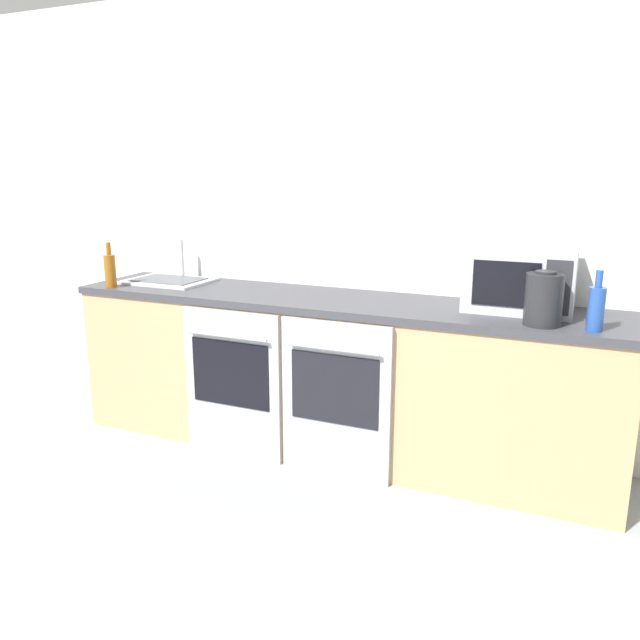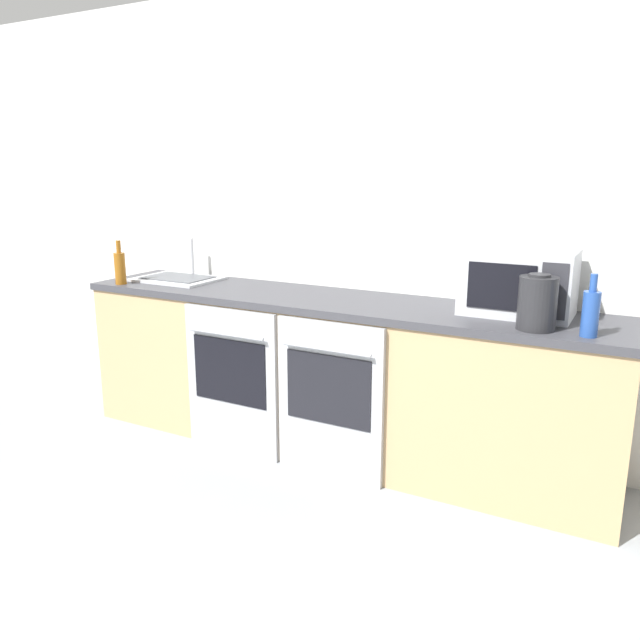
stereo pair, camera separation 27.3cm
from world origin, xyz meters
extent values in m
cube|color=silver|center=(0.00, 2.12, 1.30)|extent=(10.00, 0.06, 2.60)
cube|color=tan|center=(0.00, 1.79, 0.42)|extent=(3.04, 0.59, 0.84)
cube|color=#38383D|center=(0.00, 1.79, 0.86)|extent=(3.07, 0.62, 0.04)
cube|color=#A8AAAF|center=(-0.47, 1.48, 0.42)|extent=(0.59, 0.03, 0.83)
cube|color=black|center=(-0.47, 1.46, 0.48)|extent=(0.47, 0.01, 0.37)
cylinder|color=#A8AAAF|center=(-0.47, 1.44, 0.70)|extent=(0.49, 0.02, 0.02)
cube|color=#A8AAAF|center=(0.14, 1.48, 0.42)|extent=(0.59, 0.03, 0.83)
cube|color=black|center=(0.14, 1.46, 0.48)|extent=(0.47, 0.01, 0.37)
cylinder|color=#A8AAAF|center=(0.14, 1.44, 0.70)|extent=(0.49, 0.02, 0.02)
cube|color=#B7BABF|center=(0.96, 1.87, 1.04)|extent=(0.51, 0.33, 0.32)
cube|color=black|center=(0.91, 1.71, 1.04)|extent=(0.31, 0.01, 0.22)
cube|color=#2D2D33|center=(1.14, 1.71, 1.04)|extent=(0.11, 0.01, 0.25)
cylinder|color=#234793|center=(1.31, 1.59, 0.98)|extent=(0.07, 0.07, 0.19)
cylinder|color=#234793|center=(1.31, 1.59, 1.11)|extent=(0.03, 0.03, 0.07)
cylinder|color=#8C5114|center=(-1.34, 1.56, 0.98)|extent=(0.07, 0.07, 0.19)
cylinder|color=#8C5114|center=(-1.34, 1.56, 1.11)|extent=(0.03, 0.03, 0.07)
cylinder|color=#232326|center=(1.09, 1.61, 1.00)|extent=(0.17, 0.17, 0.24)
cylinder|color=#262628|center=(1.09, 1.61, 1.12)|extent=(0.09, 0.09, 0.01)
cube|color=#B7BABF|center=(-1.13, 1.83, 0.89)|extent=(0.51, 0.38, 0.01)
cube|color=#4C4F54|center=(-1.13, 1.83, 0.90)|extent=(0.41, 0.27, 0.01)
cylinder|color=#B7BABF|center=(-1.13, 1.98, 1.02)|extent=(0.02, 0.02, 0.24)
camera|label=1|loc=(1.27, -1.29, 1.57)|focal=35.00mm
camera|label=2|loc=(1.52, -1.17, 1.57)|focal=35.00mm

